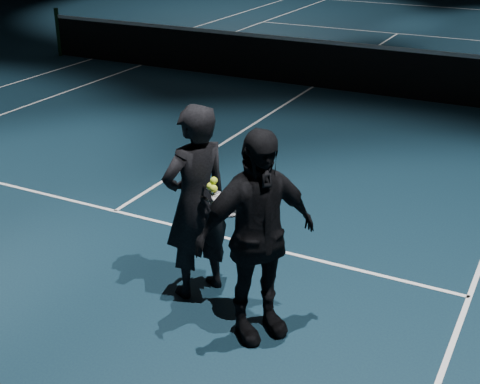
# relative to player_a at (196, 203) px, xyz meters

# --- Properties ---
(floor) EXTENTS (36.00, 36.00, 0.00)m
(floor) POSITION_rel_player_a_xyz_m (-1.77, 7.45, -0.92)
(floor) COLOR black
(floor) RESTS_ON ground
(court_lines) EXTENTS (10.98, 23.78, 0.01)m
(court_lines) POSITION_rel_player_a_xyz_m (-1.77, 7.45, -0.92)
(court_lines) COLOR white
(court_lines) RESTS_ON floor
(net_post_left) EXTENTS (0.10, 0.10, 1.10)m
(net_post_left) POSITION_rel_player_a_xyz_m (-8.17, 7.45, -0.37)
(net_post_left) COLOR black
(net_post_left) RESTS_ON floor
(net_mesh) EXTENTS (12.80, 0.02, 0.86)m
(net_mesh) POSITION_rel_player_a_xyz_m (-1.77, 7.45, -0.47)
(net_mesh) COLOR black
(net_mesh) RESTS_ON floor
(net_tape) EXTENTS (12.80, 0.03, 0.07)m
(net_tape) POSITION_rel_player_a_xyz_m (-1.77, 7.45, -0.01)
(net_tape) COLOR white
(net_tape) RESTS_ON net_mesh
(player_a) EXTENTS (0.69, 0.80, 1.84)m
(player_a) POSITION_rel_player_a_xyz_m (0.00, 0.00, 0.00)
(player_a) COLOR black
(player_a) RESTS_ON floor
(player_b) EXTENTS (1.00, 1.14, 1.84)m
(player_b) POSITION_rel_player_a_xyz_m (0.78, -0.35, 0.00)
(player_b) COLOR black
(player_b) RESTS_ON floor
(racket_lower) EXTENTS (0.71, 0.48, 0.03)m
(racket_lower) POSITION_rel_player_a_xyz_m (0.41, -0.18, 0.09)
(racket_lower) COLOR black
(racket_lower) RESTS_ON player_a
(racket_upper) EXTENTS (0.71, 0.44, 0.10)m
(racket_upper) POSITION_rel_player_a_xyz_m (0.38, -0.13, 0.16)
(racket_upper) COLOR black
(racket_upper) RESTS_ON player_b
(tennis_balls) EXTENTS (0.12, 0.10, 0.12)m
(tennis_balls) POSITION_rel_player_a_xyz_m (0.23, -0.10, 0.25)
(tennis_balls) COLOR yellow
(tennis_balls) RESTS_ON racket_upper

